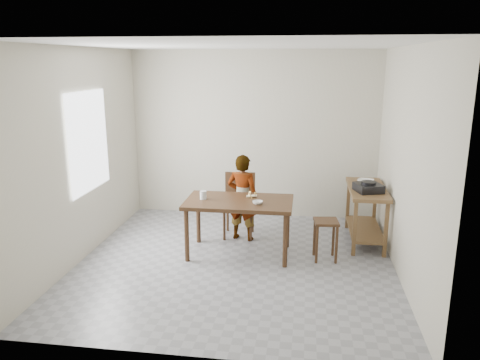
# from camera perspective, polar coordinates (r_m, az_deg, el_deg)

# --- Properties ---
(floor) EXTENTS (4.00, 4.00, 0.04)m
(floor) POSITION_cam_1_polar(r_m,az_deg,el_deg) (6.12, -0.53, -10.22)
(floor) COLOR gray
(floor) RESTS_ON ground
(ceiling) EXTENTS (4.00, 4.00, 0.04)m
(ceiling) POSITION_cam_1_polar(r_m,az_deg,el_deg) (5.57, -0.60, 16.35)
(ceiling) COLOR white
(ceiling) RESTS_ON wall_back
(wall_back) EXTENTS (4.00, 0.04, 2.70)m
(wall_back) POSITION_cam_1_polar(r_m,az_deg,el_deg) (7.66, 1.70, 5.52)
(wall_back) COLOR beige
(wall_back) RESTS_ON ground
(wall_front) EXTENTS (4.00, 0.04, 2.70)m
(wall_front) POSITION_cam_1_polar(r_m,az_deg,el_deg) (3.77, -5.16, -3.89)
(wall_front) COLOR beige
(wall_front) RESTS_ON ground
(wall_left) EXTENTS (0.04, 4.00, 2.70)m
(wall_left) POSITION_cam_1_polar(r_m,az_deg,el_deg) (6.31, -19.04, 2.82)
(wall_left) COLOR beige
(wall_left) RESTS_ON ground
(wall_right) EXTENTS (0.04, 4.00, 2.70)m
(wall_right) POSITION_cam_1_polar(r_m,az_deg,el_deg) (5.75, 19.77, 1.70)
(wall_right) COLOR beige
(wall_right) RESTS_ON ground
(window_pane) EXTENTS (0.02, 1.10, 1.30)m
(window_pane) POSITION_cam_1_polar(r_m,az_deg,el_deg) (6.44, -17.96, 4.49)
(window_pane) COLOR white
(window_pane) RESTS_ON wall_left
(dining_table) EXTENTS (1.40, 0.80, 0.75)m
(dining_table) POSITION_cam_1_polar(r_m,az_deg,el_deg) (6.25, -0.13, -5.79)
(dining_table) COLOR #3D2615
(dining_table) RESTS_ON floor
(prep_counter) EXTENTS (0.50, 1.20, 0.80)m
(prep_counter) POSITION_cam_1_polar(r_m,az_deg,el_deg) (6.90, 15.05, -4.10)
(prep_counter) COLOR brown
(prep_counter) RESTS_ON floor
(child) EXTENTS (0.51, 0.40, 1.25)m
(child) POSITION_cam_1_polar(r_m,az_deg,el_deg) (6.68, 0.31, -2.16)
(child) COLOR white
(child) RESTS_ON floor
(dining_chair) EXTENTS (0.46, 0.46, 0.92)m
(dining_chair) POSITION_cam_1_polar(r_m,az_deg,el_deg) (6.85, -0.15, -3.19)
(dining_chair) COLOR #3D2615
(dining_chair) RESTS_ON floor
(stool) EXTENTS (0.33, 0.33, 0.54)m
(stool) POSITION_cam_1_polar(r_m,az_deg,el_deg) (6.21, 10.35, -7.20)
(stool) COLOR #3D2615
(stool) RESTS_ON floor
(glass_tumbler) EXTENTS (0.09, 0.09, 0.11)m
(glass_tumbler) POSITION_cam_1_polar(r_m,az_deg,el_deg) (6.19, -4.50, -1.84)
(glass_tumbler) COLOR silver
(glass_tumbler) RESTS_ON dining_table
(small_bowl) EXTENTS (0.17, 0.17, 0.04)m
(small_bowl) POSITION_cam_1_polar(r_m,az_deg,el_deg) (5.97, 2.15, -2.76)
(small_bowl) COLOR silver
(small_bowl) RESTS_ON dining_table
(banana) EXTENTS (0.17, 0.14, 0.05)m
(banana) POSITION_cam_1_polar(r_m,az_deg,el_deg) (6.24, 1.43, -1.92)
(banana) COLOR #D3BB4F
(banana) RESTS_ON dining_table
(serving_bowl) EXTENTS (0.30, 0.30, 0.06)m
(serving_bowl) POSITION_cam_1_polar(r_m,az_deg,el_deg) (6.99, 15.06, -0.19)
(serving_bowl) COLOR silver
(serving_bowl) RESTS_ON prep_counter
(gas_burner) EXTENTS (0.42, 0.42, 0.11)m
(gas_burner) POSITION_cam_1_polar(r_m,az_deg,el_deg) (6.57, 15.38, -0.91)
(gas_burner) COLOR black
(gas_burner) RESTS_ON prep_counter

